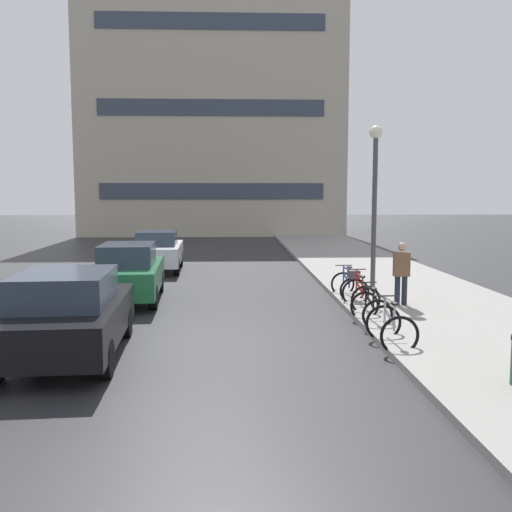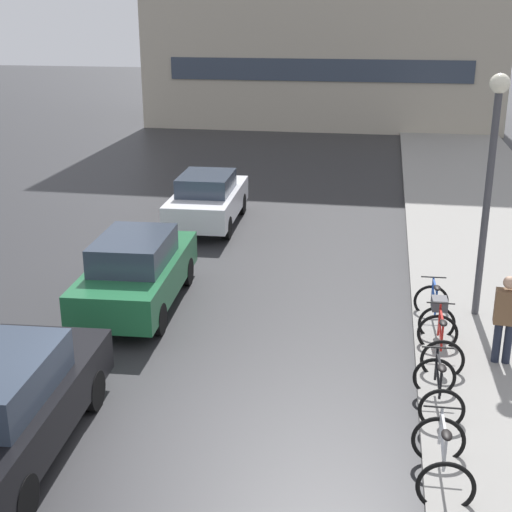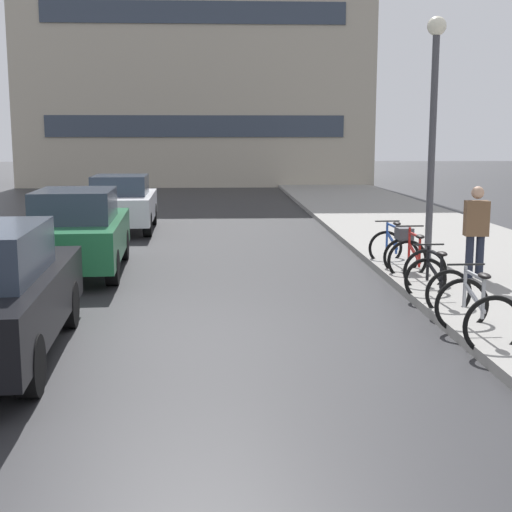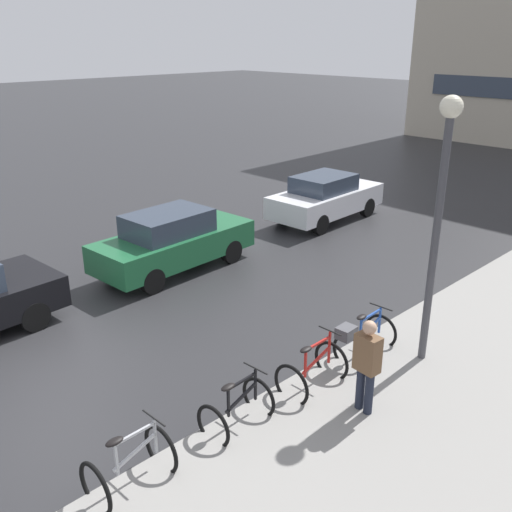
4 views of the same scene
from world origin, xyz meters
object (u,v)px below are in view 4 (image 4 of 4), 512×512
Objects in this scene: bicycle_third at (312,371)px; streetlamp at (440,200)px; bicycle_second at (237,409)px; car_green at (173,241)px; bicycle_nearest at (130,466)px; bicycle_farthest at (361,338)px; pedestrian at (367,365)px; car_white at (326,197)px.

bicycle_third is 0.23× the size of streetlamp.
bicycle_third is (0.13, 1.64, 0.02)m from bicycle_second.
bicycle_third is 0.26× the size of car_green.
bicycle_farthest reaches higher than bicycle_nearest.
pedestrian is at bearing -52.14° from bicycle_farthest.
bicycle_nearest is at bearing -62.26° from car_white.
bicycle_second is at bearing -57.51° from car_white.
car_green reaches higher than bicycle_nearest.
pedestrian is (7.22, -7.80, 0.20)m from car_white.
pedestrian reaches higher than bicycle_third.
car_green is 7.42m from streetlamp.
bicycle_third is 1.20m from pedestrian.
streetlamp is at bearing 4.63° from car_green.
bicycle_nearest is 3.82m from pedestrian.
car_green is at bearing 139.31° from bicycle_nearest.
pedestrian is at bearing -12.23° from car_green.
bicycle_nearest is at bearing -100.30° from streetlamp.
bicycle_nearest is at bearing -93.06° from bicycle_third.
pedestrian is at bearing 70.82° from bicycle_nearest.
streetlamp reaches higher than bicycle_second.
streetlamp is at bearing 95.51° from pedestrian.
streetlamp is at bearing 79.70° from bicycle_nearest.
streetlamp is (1.04, 5.70, 2.79)m from bicycle_nearest.
car_white is at bearing 132.79° from pedestrian.
car_green reaches higher than bicycle_second.
streetlamp reaches higher than pedestrian.
bicycle_second is 0.63× the size of pedestrian.
bicycle_third reaches higher than bicycle_farthest.
car_white is at bearing 90.12° from car_green.
streetlamp is at bearing 75.63° from bicycle_second.
pedestrian reaches higher than bicycle_nearest.
pedestrian is at bearing 54.90° from bicycle_second.
streetlamp is at bearing 68.70° from bicycle_third.
streetlamp reaches higher than bicycle_farthest.
bicycle_farthest is at bearing 90.53° from bicycle_third.
bicycle_third is at bearing -111.30° from streetlamp.
car_green reaches higher than bicycle_farthest.
bicycle_third is 0.66× the size of pedestrian.
streetlamp is (0.85, 2.17, 2.78)m from bicycle_third.
pedestrian reaches higher than bicycle_second.
bicycle_third is at bearing -89.47° from bicycle_farthest.
bicycle_third is (0.19, 3.52, 0.00)m from bicycle_nearest.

